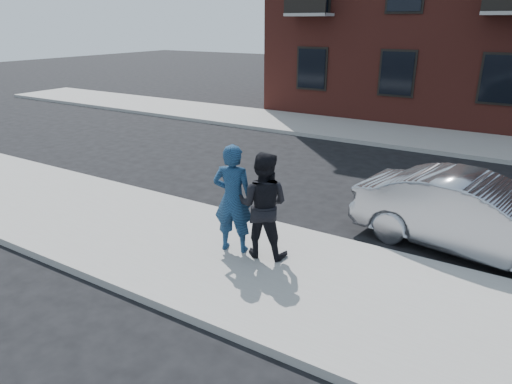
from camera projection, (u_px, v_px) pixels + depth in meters
The scene contains 8 objects.
ground at pixel (390, 306), 7.15m from camera, with size 100.00×100.00×0.00m, color black.
near_sidewalk at pixel (386, 310), 6.92m from camera, with size 50.00×3.50×0.15m, color gray.
near_curb at pixel (415, 260), 8.36m from camera, with size 50.00×0.10×0.15m, color #999691.
far_sidewalk at pixel (482, 145), 16.10m from camera, with size 50.00×3.50×0.15m, color gray.
far_curb at pixel (475, 158), 14.66m from camera, with size 50.00×0.10×0.15m, color #999691.
silver_sedan at pixel (475, 216), 8.58m from camera, with size 1.56×4.48×1.48m, color #999BA3.
man_hoodie at pixel (233, 199), 8.25m from camera, with size 0.85×0.67×2.04m.
man_peacoat at pixel (263, 205), 8.09m from camera, with size 1.09×0.94×1.95m.
Camera 1 is at (1.38, -6.27, 4.18)m, focal length 32.00 mm.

